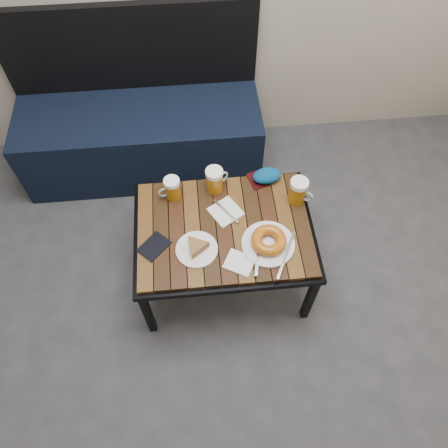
{
  "coord_description": "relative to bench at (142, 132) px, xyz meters",
  "views": [
    {
      "loc": [
        0.02,
        -0.17,
        2.17
      ],
      "look_at": [
        0.13,
        0.91,
        0.5
      ],
      "focal_mm": 35.0,
      "sensor_mm": 36.0,
      "label": 1
    }
  ],
  "objects": [
    {
      "name": "passport_burgundy",
      "position": [
        0.61,
        -0.59,
        0.2
      ],
      "size": [
        0.11,
        0.13,
        0.01
      ],
      "primitive_type": "cube",
      "rotation": [
        0.0,
        0.0,
        0.28
      ],
      "color": "black",
      "rests_on": "cafe_table"
    },
    {
      "name": "passport_navy",
      "position": [
        0.09,
        -0.92,
        0.2
      ],
      "size": [
        0.16,
        0.16,
        0.01
      ],
      "primitive_type": "cube",
      "rotation": [
        0.0,
        0.0,
        -0.77
      ],
      "color": "black",
      "rests_on": "cafe_table"
    },
    {
      "name": "napkin_right",
      "position": [
        0.47,
        -1.04,
        0.2
      ],
      "size": [
        0.16,
        0.15,
        0.01
      ],
      "rotation": [
        0.0,
        0.0,
        -0.51
      ],
      "color": "white",
      "rests_on": "cafe_table"
    },
    {
      "name": "beer_mug_right",
      "position": [
        0.78,
        -0.73,
        0.27
      ],
      "size": [
        0.13,
        0.11,
        0.14
      ],
      "rotation": [
        0.0,
        0.0,
        -0.59
      ],
      "color": "#965C0C",
      "rests_on": "cafe_table"
    },
    {
      "name": "knit_pouch",
      "position": [
        0.65,
        -0.59,
        0.23
      ],
      "size": [
        0.15,
        0.11,
        0.06
      ],
      "primitive_type": "ellipsoid",
      "rotation": [
        0.0,
        0.0,
        0.13
      ],
      "color": "navy",
      "rests_on": "cafe_table"
    },
    {
      "name": "plate_bagel",
      "position": [
        0.6,
        -0.97,
        0.23
      ],
      "size": [
        0.25,
        0.3,
        0.07
      ],
      "color": "white",
      "rests_on": "cafe_table"
    },
    {
      "name": "beer_mug_centre",
      "position": [
        0.39,
        -0.62,
        0.27
      ],
      "size": [
        0.13,
        0.11,
        0.13
      ],
      "rotation": [
        0.0,
        0.0,
        0.55
      ],
      "color": "#965C0C",
      "rests_on": "cafe_table"
    },
    {
      "name": "plate_pie",
      "position": [
        0.28,
        -0.96,
        0.22
      ],
      "size": [
        0.19,
        0.19,
        0.05
      ],
      "color": "white",
      "rests_on": "cafe_table"
    },
    {
      "name": "room_shell",
      "position": [
        0.29,
        -1.26,
        1.48
      ],
      "size": [
        4.0,
        4.0,
        4.0
      ],
      "color": "gray",
      "rests_on": "ground"
    },
    {
      "name": "bench",
      "position": [
        0.0,
        0.0,
        0.0
      ],
      "size": [
        1.4,
        0.5,
        0.95
      ],
      "color": "black",
      "rests_on": "ground"
    },
    {
      "name": "napkin_left",
      "position": [
        0.43,
        -0.77,
        0.2
      ],
      "size": [
        0.18,
        0.18,
        0.01
      ],
      "rotation": [
        0.0,
        0.0,
        0.54
      ],
      "color": "white",
      "rests_on": "cafe_table"
    },
    {
      "name": "beer_mug_left",
      "position": [
        0.19,
        -0.65,
        0.26
      ],
      "size": [
        0.12,
        0.09,
        0.12
      ],
      "rotation": [
        0.0,
        0.0,
        3.4
      ],
      "color": "#965C0C",
      "rests_on": "cafe_table"
    },
    {
      "name": "cafe_table",
      "position": [
        0.42,
        -0.85,
        0.16
      ],
      "size": [
        0.84,
        0.62,
        0.47
      ],
      "color": "black",
      "rests_on": "ground"
    }
  ]
}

